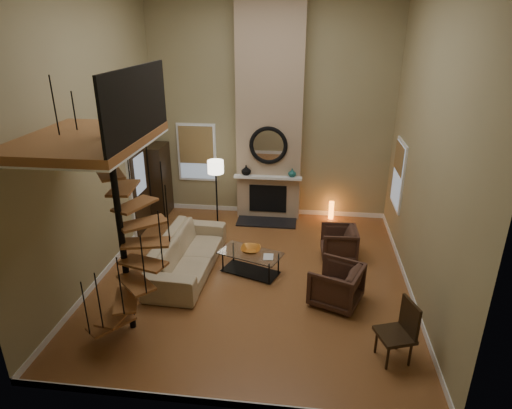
# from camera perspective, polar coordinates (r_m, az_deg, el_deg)

# --- Properties ---
(ground) EXTENTS (6.00, 6.50, 0.01)m
(ground) POSITION_cam_1_polar(r_m,az_deg,el_deg) (8.87, -0.32, -9.41)
(ground) COLOR #A56735
(ground) RESTS_ON ground
(back_wall) EXTENTS (6.00, 0.02, 5.50)m
(back_wall) POSITION_cam_1_polar(r_m,az_deg,el_deg) (10.93, 1.89, 12.32)
(back_wall) COLOR #978B61
(back_wall) RESTS_ON ground
(front_wall) EXTENTS (6.00, 0.02, 5.50)m
(front_wall) POSITION_cam_1_polar(r_m,az_deg,el_deg) (4.73, -5.46, -1.72)
(front_wall) COLOR #978B61
(front_wall) RESTS_ON ground
(left_wall) EXTENTS (0.02, 6.50, 5.50)m
(left_wall) POSITION_cam_1_polar(r_m,az_deg,el_deg) (8.67, -20.65, 8.20)
(left_wall) COLOR #978B61
(left_wall) RESTS_ON ground
(right_wall) EXTENTS (0.02, 6.50, 5.50)m
(right_wall) POSITION_cam_1_polar(r_m,az_deg,el_deg) (7.97, 21.73, 6.87)
(right_wall) COLOR #978B61
(right_wall) RESTS_ON ground
(baseboard_back) EXTENTS (6.00, 0.02, 0.12)m
(baseboard_back) POSITION_cam_1_polar(r_m,az_deg,el_deg) (11.70, 1.72, -0.77)
(baseboard_back) COLOR white
(baseboard_back) RESTS_ON ground
(baseboard_front) EXTENTS (6.00, 0.02, 0.12)m
(baseboard_front) POSITION_cam_1_polar(r_m,az_deg,el_deg) (6.34, -4.46, -24.45)
(baseboard_front) COLOR white
(baseboard_front) RESTS_ON ground
(baseboard_left) EXTENTS (0.02, 6.50, 0.12)m
(baseboard_left) POSITION_cam_1_polar(r_m,az_deg,el_deg) (9.63, -18.41, -7.45)
(baseboard_left) COLOR white
(baseboard_left) RESTS_ON ground
(baseboard_right) EXTENTS (0.02, 6.50, 0.12)m
(baseboard_right) POSITION_cam_1_polar(r_m,az_deg,el_deg) (9.01, 19.20, -9.79)
(baseboard_right) COLOR white
(baseboard_right) RESTS_ON ground
(chimney_breast) EXTENTS (1.60, 0.38, 5.50)m
(chimney_breast) POSITION_cam_1_polar(r_m,az_deg,el_deg) (10.74, 1.79, 12.14)
(chimney_breast) COLOR tan
(chimney_breast) RESTS_ON ground
(hearth) EXTENTS (1.50, 0.60, 0.04)m
(hearth) POSITION_cam_1_polar(r_m,az_deg,el_deg) (11.10, 1.38, -2.32)
(hearth) COLOR black
(hearth) RESTS_ON ground
(firebox) EXTENTS (0.95, 0.02, 0.72)m
(firebox) POSITION_cam_1_polar(r_m,az_deg,el_deg) (11.16, 1.56, 0.78)
(firebox) COLOR black
(firebox) RESTS_ON chimney_breast
(mantel) EXTENTS (1.70, 0.18, 0.06)m
(mantel) POSITION_cam_1_polar(r_m,az_deg,el_deg) (10.88, 1.55, 3.56)
(mantel) COLOR white
(mantel) RESTS_ON chimney_breast
(mirror_frame) EXTENTS (0.94, 0.10, 0.94)m
(mirror_frame) POSITION_cam_1_polar(r_m,az_deg,el_deg) (10.70, 1.63, 7.72)
(mirror_frame) COLOR black
(mirror_frame) RESTS_ON chimney_breast
(mirror_disc) EXTENTS (0.80, 0.01, 0.80)m
(mirror_disc) POSITION_cam_1_polar(r_m,az_deg,el_deg) (10.71, 1.63, 7.73)
(mirror_disc) COLOR white
(mirror_disc) RESTS_ON chimney_breast
(vase_left) EXTENTS (0.24, 0.24, 0.25)m
(vase_left) POSITION_cam_1_polar(r_m,az_deg,el_deg) (10.93, -1.30, 4.51)
(vase_left) COLOR black
(vase_left) RESTS_ON mantel
(vase_right) EXTENTS (0.20, 0.20, 0.21)m
(vase_right) POSITION_cam_1_polar(r_m,az_deg,el_deg) (10.83, 4.75, 4.16)
(vase_right) COLOR #175351
(vase_right) RESTS_ON mantel
(window_back) EXTENTS (1.02, 0.06, 1.52)m
(window_back) POSITION_cam_1_polar(r_m,az_deg,el_deg) (11.48, -7.75, 6.85)
(window_back) COLOR white
(window_back) RESTS_ON back_wall
(window_right) EXTENTS (0.06, 1.02, 1.52)m
(window_right) POSITION_cam_1_polar(r_m,az_deg,el_deg) (10.14, 18.13, 3.84)
(window_right) COLOR white
(window_right) RESTS_ON right_wall
(entry_door) EXTENTS (0.10, 1.05, 2.16)m
(entry_door) POSITION_cam_1_polar(r_m,az_deg,el_deg) (10.70, -14.96, 1.87)
(entry_door) COLOR white
(entry_door) RESTS_ON ground
(loft) EXTENTS (1.70, 2.20, 1.09)m
(loft) POSITION_cam_1_polar(r_m,az_deg,el_deg) (6.58, -20.70, 8.34)
(loft) COLOR #9A5F32
(loft) RESTS_ON left_wall
(spiral_stair) EXTENTS (1.47, 1.47, 4.06)m
(spiral_stair) POSITION_cam_1_polar(r_m,az_deg,el_deg) (6.94, -17.11, -3.28)
(spiral_stair) COLOR black
(spiral_stair) RESTS_ON ground
(hutch) EXTENTS (0.39, 0.83, 1.85)m
(hutch) POSITION_cam_1_polar(r_m,az_deg,el_deg) (11.56, -12.49, 3.14)
(hutch) COLOR black
(hutch) RESTS_ON ground
(sofa) EXTENTS (1.11, 2.64, 0.76)m
(sofa) POSITION_cam_1_polar(r_m,az_deg,el_deg) (8.99, -9.02, -6.27)
(sofa) COLOR tan
(sofa) RESTS_ON ground
(armchair_near) EXTENTS (0.79, 0.77, 0.69)m
(armchair_near) POSITION_cam_1_polar(r_m,az_deg,el_deg) (9.54, 11.18, -4.93)
(armchair_near) COLOR #442A1F
(armchair_near) RESTS_ON ground
(armchair_far) EXTENTS (1.09, 1.08, 0.77)m
(armchair_far) POSITION_cam_1_polar(r_m,az_deg,el_deg) (8.07, 10.96, -10.41)
(armchair_far) COLOR #442A1F
(armchair_far) RESTS_ON ground
(coffee_table) EXTENTS (1.37, 1.00, 0.46)m
(coffee_table) POSITION_cam_1_polar(r_m,az_deg,el_deg) (8.85, -0.73, -7.28)
(coffee_table) COLOR silver
(coffee_table) RESTS_ON ground
(bowl) EXTENTS (0.41, 0.41, 0.10)m
(bowl) POSITION_cam_1_polar(r_m,az_deg,el_deg) (8.79, -0.69, -5.91)
(bowl) COLOR #C37022
(bowl) RESTS_ON coffee_table
(book) EXTENTS (0.21, 0.27, 0.03)m
(book) POSITION_cam_1_polar(r_m,az_deg,el_deg) (8.60, 1.46, -6.88)
(book) COLOR gray
(book) RESTS_ON coffee_table
(floor_lamp) EXTENTS (0.38, 0.38, 1.70)m
(floor_lamp) POSITION_cam_1_polar(r_m,az_deg,el_deg) (10.46, -5.28, 4.21)
(floor_lamp) COLOR black
(floor_lamp) RESTS_ON ground
(accent_lamp) EXTENTS (0.13, 0.13, 0.46)m
(accent_lamp) POSITION_cam_1_polar(r_m,az_deg,el_deg) (11.39, 9.81, -0.73)
(accent_lamp) COLOR orange
(accent_lamp) RESTS_ON ground
(side_chair) EXTENTS (0.63, 0.63, 1.01)m
(side_chair) POSITION_cam_1_polar(r_m,az_deg,el_deg) (7.01, 18.40, -15.25)
(side_chair) COLOR black
(side_chair) RESTS_ON ground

